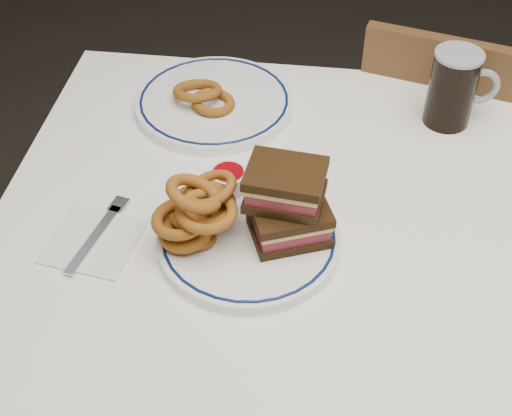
# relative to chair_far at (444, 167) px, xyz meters

# --- Properties ---
(dining_table) EXTENTS (1.27, 0.87, 0.75)m
(dining_table) POSITION_rel_chair_far_xyz_m (-0.16, -0.50, 0.18)
(dining_table) COLOR white
(dining_table) RESTS_ON floor
(chair_far) EXTENTS (0.48, 0.48, 0.85)m
(chair_far) POSITION_rel_chair_far_xyz_m (0.00, 0.00, 0.00)
(chair_far) COLOR #4D2D18
(chair_far) RESTS_ON floor
(main_plate) EXTENTS (0.28, 0.28, 0.02)m
(main_plate) POSITION_rel_chair_far_xyz_m (-0.38, -0.57, 0.30)
(main_plate) COLOR white
(main_plate) RESTS_ON dining_table
(reuben_sandwich) EXTENTS (0.14, 0.13, 0.12)m
(reuben_sandwich) POSITION_rel_chair_far_xyz_m (-0.32, -0.55, 0.36)
(reuben_sandwich) COLOR black
(reuben_sandwich) RESTS_ON main_plate
(onion_rings_main) EXTENTS (0.13, 0.13, 0.14)m
(onion_rings_main) POSITION_rel_chair_far_xyz_m (-0.45, -0.58, 0.35)
(onion_rings_main) COLOR maroon
(onion_rings_main) RESTS_ON main_plate
(ketchup_ramekin) EXTENTS (0.06, 0.06, 0.04)m
(ketchup_ramekin) POSITION_rel_chair_far_xyz_m (-0.42, -0.47, 0.33)
(ketchup_ramekin) COLOR white
(ketchup_ramekin) RESTS_ON main_plate
(beer_mug) EXTENTS (0.13, 0.09, 0.14)m
(beer_mug) POSITION_rel_chair_far_xyz_m (-0.06, -0.21, 0.36)
(beer_mug) COLOR black
(beer_mug) RESTS_ON dining_table
(far_plate) EXTENTS (0.29, 0.29, 0.02)m
(far_plate) POSITION_rel_chair_far_xyz_m (-0.49, -0.23, 0.30)
(far_plate) COLOR white
(far_plate) RESTS_ON dining_table
(onion_rings_far) EXTENTS (0.12, 0.10, 0.05)m
(onion_rings_far) POSITION_rel_chair_far_xyz_m (-0.51, -0.24, 0.32)
(onion_rings_far) COLOR maroon
(onion_rings_far) RESTS_ON far_plate
(napkin_fork) EXTENTS (0.15, 0.17, 0.01)m
(napkin_fork) POSITION_rel_chair_far_xyz_m (-0.61, -0.59, 0.29)
(napkin_fork) COLOR white
(napkin_fork) RESTS_ON dining_table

